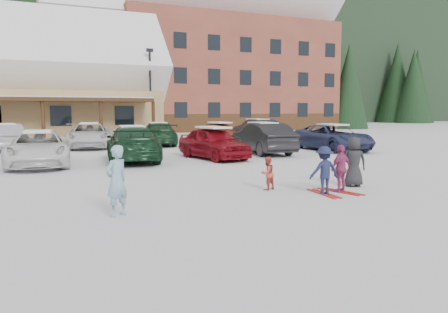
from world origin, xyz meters
name	(u,v)px	position (x,y,z in m)	size (l,w,h in m)	color
ground	(229,202)	(0.00, 0.00, 0.00)	(160.00, 160.00, 0.00)	silver
forested_hillside	(50,24)	(0.00, 85.00, 19.00)	(300.00, 70.00, 38.00)	black
alpine_hotel	(205,53)	(14.27, 38.00, 8.63)	(31.48, 14.01, 21.48)	brown
lamp_post	(150,89)	(4.13, 23.55, 3.82)	(0.50, 0.25, 6.83)	black
conifer_1	(349,75)	(30.00, 32.00, 6.26)	(4.84, 4.84, 11.22)	black
conifer_3	(123,85)	(6.00, 44.00, 5.12)	(3.96, 3.96, 9.18)	black
conifer_4	(308,81)	(34.00, 46.00, 6.54)	(5.06, 5.06, 11.73)	black
adult_skier	(117,181)	(-2.75, -0.34, 0.75)	(0.55, 0.36, 1.51)	#84A9BF
toddler_red	(267,173)	(1.64, 1.03, 0.47)	(0.45, 0.35, 0.93)	#BB4634
child_navy	(324,170)	(2.70, -0.11, 0.64)	(0.82, 0.47, 1.28)	#1A1F41
skis_child_navy	(324,193)	(2.70, -0.11, 0.01)	(0.20, 1.40, 0.03)	red
child_magenta	(341,168)	(3.29, -0.06, 0.65)	(0.76, 0.32, 1.30)	#9E3469
skis_child_magenta	(340,191)	(3.29, -0.06, 0.01)	(0.20, 1.40, 0.03)	red
bystander_dark	(354,162)	(4.20, 0.49, 0.73)	(0.71, 0.46, 1.46)	#242427
parked_car_2	(39,149)	(-4.09, 9.26, 0.69)	(2.30, 4.99, 1.39)	white
parked_car_3	(133,144)	(-0.34, 9.36, 0.76)	(2.13, 5.23, 1.52)	#14361E
parked_car_4	(213,143)	(3.22, 8.80, 0.72)	(1.70, 4.24, 1.44)	maroon
parked_car_5	(263,138)	(6.43, 10.00, 0.79)	(1.66, 4.77, 1.57)	black
parked_car_6	(332,137)	(10.77, 9.97, 0.71)	(2.36, 5.13, 1.43)	navy
parked_car_9	(5,137)	(-5.67, 17.15, 0.73)	(1.54, 4.41, 1.45)	#A8A8AD
parked_car_10	(90,135)	(-1.21, 17.04, 0.72)	(2.41, 5.22, 1.45)	silver
parked_car_11	(158,134)	(2.96, 17.24, 0.71)	(1.99, 4.89, 1.42)	#16381E
parked_car_12	(220,133)	(7.07, 16.98, 0.70)	(1.65, 4.10, 1.40)	#9C4123
parked_car_13	(258,130)	(10.20, 17.54, 0.78)	(1.66, 4.76, 1.57)	black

